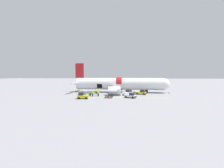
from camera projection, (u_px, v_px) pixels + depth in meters
ground_plane at (116, 95)px, 40.14m from camera, size 500.00×500.00×0.00m
apron_marking_line at (118, 97)px, 36.07m from camera, size 26.21×0.58×0.01m
airplane at (118, 84)px, 47.33m from camera, size 33.88×26.29×10.10m
baggage_tug_lead at (141, 92)px, 41.77m from camera, size 3.40×2.48×1.48m
baggage_tug_mid at (131, 96)px, 35.34m from camera, size 3.20×2.54×1.35m
baggage_tug_rear at (128, 93)px, 40.71m from camera, size 3.24×3.30×1.58m
baggage_tug_spare at (83, 96)px, 34.11m from camera, size 2.86×2.22×1.64m
baggage_cart_loading at (88, 93)px, 41.13m from camera, size 3.67×2.35×1.00m
ground_crew_loader_a at (96, 91)px, 42.32m from camera, size 0.46×0.65×1.86m
ground_crew_loader_b at (98, 93)px, 39.47m from camera, size 0.36×0.53×1.54m
ground_crew_driver at (98, 93)px, 38.15m from camera, size 0.58×0.58×1.82m
ground_crew_supervisor at (93, 93)px, 37.89m from camera, size 0.49×0.64×1.82m
ground_crew_helper at (79, 91)px, 42.39m from camera, size 0.61×0.45×1.74m
ground_crew_marshal at (79, 92)px, 41.37m from camera, size 0.58×0.45×1.65m
suitcase_on_tarmac_upright at (90, 95)px, 38.97m from camera, size 0.50×0.41×0.87m
safety_cone_nose at (169, 92)px, 44.66m from camera, size 0.58×0.58×0.61m
safety_cone_engine_left at (110, 98)px, 34.18m from camera, size 0.52×0.52×0.64m
safety_cone_wingtip at (118, 95)px, 39.72m from camera, size 0.58×0.58×0.57m
safety_cone_tail at (75, 91)px, 48.49m from camera, size 0.53×0.53×0.59m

